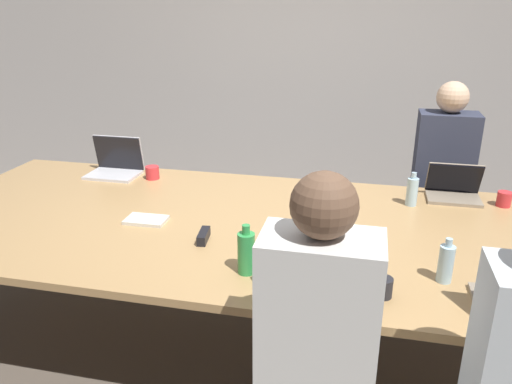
# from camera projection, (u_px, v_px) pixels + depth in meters

# --- Properties ---
(ground_plane) EXTENTS (24.00, 24.00, 0.00)m
(ground_plane) POSITION_uv_depth(u_px,v_px,m) (260.00, 339.00, 3.03)
(ground_plane) COLOR brown
(curtain_wall) EXTENTS (12.00, 0.06, 2.80)m
(curtain_wall) POSITION_uv_depth(u_px,v_px,m) (314.00, 61.00, 4.73)
(curtain_wall) COLOR #BCB7B2
(curtain_wall) RESTS_ON ground_plane
(conference_table) EXTENTS (4.00, 1.63, 0.76)m
(conference_table) POSITION_uv_depth(u_px,v_px,m) (260.00, 232.00, 2.77)
(conference_table) COLOR tan
(conference_table) RESTS_ON ground_plane
(laptop_far_left) EXTENTS (0.36, 0.26, 0.27)m
(laptop_far_left) POSITION_uv_depth(u_px,v_px,m) (116.00, 164.00, 3.55)
(laptop_far_left) COLOR silver
(laptop_far_left) RESTS_ON conference_table
(cup_far_left) EXTENTS (0.09, 0.09, 0.09)m
(cup_far_left) POSITION_uv_depth(u_px,v_px,m) (152.00, 173.00, 3.47)
(cup_far_left) COLOR red
(cup_far_left) RESTS_ON conference_table
(laptop_near_midright) EXTENTS (0.37, 0.22, 0.22)m
(laptop_near_midright) POSITION_uv_depth(u_px,v_px,m) (311.00, 280.00, 2.08)
(laptop_near_midright) COLOR #333338
(laptop_near_midright) RESTS_ON conference_table
(person_near_midright) EXTENTS (0.40, 0.24, 1.43)m
(person_near_midright) POSITION_uv_depth(u_px,v_px,m) (316.00, 369.00, 1.76)
(person_near_midright) COLOR #2D2D38
(person_near_midright) RESTS_ON ground_plane
(cup_near_midright) EXTENTS (0.08, 0.08, 0.08)m
(cup_near_midright) POSITION_uv_depth(u_px,v_px,m) (383.00, 287.00, 2.06)
(cup_near_midright) COLOR #232328
(cup_near_midright) RESTS_ON conference_table
(bottle_near_midright) EXTENTS (0.08, 0.08, 0.23)m
(bottle_near_midright) POSITION_uv_depth(u_px,v_px,m) (246.00, 252.00, 2.23)
(bottle_near_midright) COLOR green
(bottle_near_midright) RESTS_ON conference_table
(laptop_far_right) EXTENTS (0.33, 0.23, 0.23)m
(laptop_far_right) POSITION_uv_depth(u_px,v_px,m) (454.00, 188.00, 3.11)
(laptop_far_right) COLOR gray
(laptop_far_right) RESTS_ON conference_table
(person_far_right) EXTENTS (0.40, 0.24, 1.43)m
(person_far_right) POSITION_uv_depth(u_px,v_px,m) (441.00, 185.00, 3.57)
(person_far_right) COLOR #2D2D38
(person_far_right) RESTS_ON ground_plane
(cup_far_right) EXTENTS (0.08, 0.08, 0.09)m
(cup_far_right) POSITION_uv_depth(u_px,v_px,m) (504.00, 199.00, 2.99)
(cup_far_right) COLOR red
(cup_far_right) RESTS_ON conference_table
(bottle_far_right) EXTENTS (0.07, 0.07, 0.21)m
(bottle_far_right) POSITION_uv_depth(u_px,v_px,m) (412.00, 191.00, 2.99)
(bottle_far_right) COLOR #ADD1E0
(bottle_far_right) RESTS_ON conference_table
(bottle_near_right) EXTENTS (0.07, 0.07, 0.21)m
(bottle_near_right) POSITION_uv_depth(u_px,v_px,m) (446.00, 263.00, 2.16)
(bottle_near_right) COLOR #ADD1E0
(bottle_near_right) RESTS_ON conference_table
(stapler) EXTENTS (0.06, 0.15, 0.05)m
(stapler) POSITION_uv_depth(u_px,v_px,m) (204.00, 236.00, 2.56)
(stapler) COLOR black
(stapler) RESTS_ON conference_table
(notebook) EXTENTS (0.23, 0.15, 0.02)m
(notebook) POSITION_uv_depth(u_px,v_px,m) (146.00, 220.00, 2.79)
(notebook) COLOR silver
(notebook) RESTS_ON conference_table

